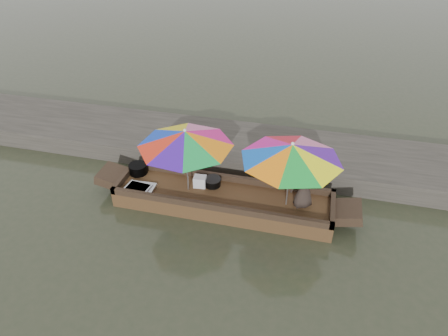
% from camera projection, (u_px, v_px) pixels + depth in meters
% --- Properties ---
extents(water, '(80.00, 80.00, 0.00)m').
position_uv_depth(water, '(223.00, 207.00, 9.11)').
color(water, '#2B3221').
rests_on(water, ground).
extents(dock, '(22.00, 2.20, 0.50)m').
position_uv_depth(dock, '(243.00, 149.00, 10.74)').
color(dock, '#2D2B26').
rests_on(dock, ground).
extents(boat_hull, '(4.87, 1.20, 0.35)m').
position_uv_depth(boat_hull, '(223.00, 201.00, 9.01)').
color(boat_hull, '#412C19').
rests_on(boat_hull, water).
extents(cooking_pot, '(0.43, 0.43, 0.23)m').
position_uv_depth(cooking_pot, '(138.00, 169.00, 9.56)').
color(cooking_pot, black).
rests_on(cooking_pot, boat_hull).
extents(tray_crayfish, '(0.59, 0.43, 0.09)m').
position_uv_depth(tray_crayfish, '(138.00, 188.00, 9.04)').
color(tray_crayfish, silver).
rests_on(tray_crayfish, boat_hull).
extents(tray_scallop, '(0.56, 0.39, 0.06)m').
position_uv_depth(tray_scallop, '(143.00, 187.00, 9.09)').
color(tray_scallop, silver).
rests_on(tray_scallop, boat_hull).
extents(charcoal_grill, '(0.37, 0.37, 0.17)m').
position_uv_depth(charcoal_grill, '(213.00, 182.00, 9.16)').
color(charcoal_grill, black).
rests_on(charcoal_grill, boat_hull).
extents(supply_bag, '(0.30, 0.24, 0.26)m').
position_uv_depth(supply_bag, '(200.00, 181.00, 9.11)').
color(supply_bag, silver).
rests_on(supply_bag, boat_hull).
extents(vendor, '(0.66, 0.59, 1.12)m').
position_uv_depth(vendor, '(304.00, 184.00, 8.29)').
color(vendor, '#2C231E').
rests_on(vendor, boat_hull).
extents(umbrella_bow, '(2.53, 2.53, 1.55)m').
position_uv_depth(umbrella_bow, '(187.00, 161.00, 8.65)').
color(umbrella_bow, '#E5147F').
rests_on(umbrella_bow, boat_hull).
extents(umbrella_stern, '(2.31, 2.31, 1.55)m').
position_uv_depth(umbrella_stern, '(289.00, 175.00, 8.20)').
color(umbrella_stern, '#5314A5').
rests_on(umbrella_stern, boat_hull).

